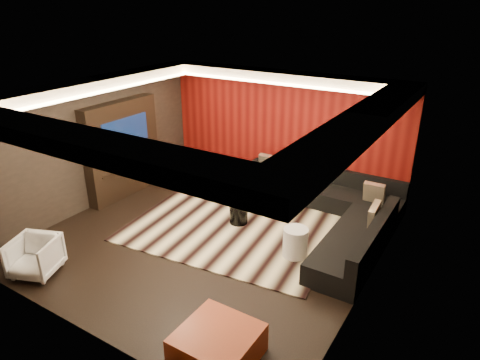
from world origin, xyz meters
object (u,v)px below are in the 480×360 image
Objects in this scene: white_side_table at (295,243)px; coffee_table at (247,196)px; armchair at (35,256)px; drum_stool at (239,213)px; orange_ottoman at (218,345)px; sectional_sofa at (331,209)px.

coffee_table is at bearing 141.71° from white_side_table.
white_side_table is at bearing 16.99° from armchair.
white_side_table is (1.49, -0.49, 0.04)m from drum_stool.
armchair reaches higher than drum_stool.
drum_stool is 3.79m from armchair.
coffee_table is 1.25× the size of orange_ottoman.
drum_stool is 3.58m from orange_ottoman.
white_side_table is 0.77× the size of armchair.
sectional_sofa is at bearing 35.77° from drum_stool.
armchair is at bearing -121.18° from drum_stool.
coffee_table is 1.66× the size of armchair.
armchair reaches higher than orange_ottoman.
sectional_sofa reaches higher than white_side_table.
sectional_sofa reaches higher than orange_ottoman.
coffee_table is 4.67m from orange_ottoman.
drum_stool is at bearing -144.23° from sectional_sofa.
armchair is (-1.96, -3.24, 0.09)m from drum_stool.
coffee_table is 0.33× the size of sectional_sofa.
orange_ottoman is 0.26× the size of sectional_sofa.
sectional_sofa is at bearing 29.58° from armchair.
armchair is 0.20× the size of sectional_sofa.
coffee_table is at bearing -176.81° from sectional_sofa.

